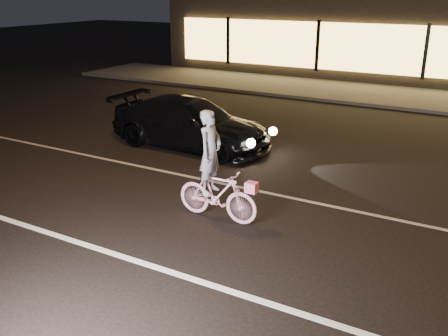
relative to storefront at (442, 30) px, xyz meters
The scene contains 7 objects.
ground 19.09m from the storefront, 90.00° to the right, with size 90.00×90.00×0.00m, color black.
lane_stripe_near 20.58m from the storefront, 90.00° to the right, with size 60.00×0.12×0.01m, color silver.
lane_stripe_far 17.10m from the storefront, 90.00° to the right, with size 60.00×0.10×0.01m, color gray.
sidewalk 6.32m from the storefront, 90.00° to the right, with size 30.00×4.00×0.12m, color #383533.
storefront is the anchor object (origin of this frame).
cyclist 18.62m from the storefront, 94.06° to the right, with size 1.61×0.55×2.02m.
sedan 15.68m from the storefront, 105.23° to the right, with size 4.50×1.94×1.29m.
Camera 1 is at (2.92, -6.75, 4.01)m, focal length 40.00 mm.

